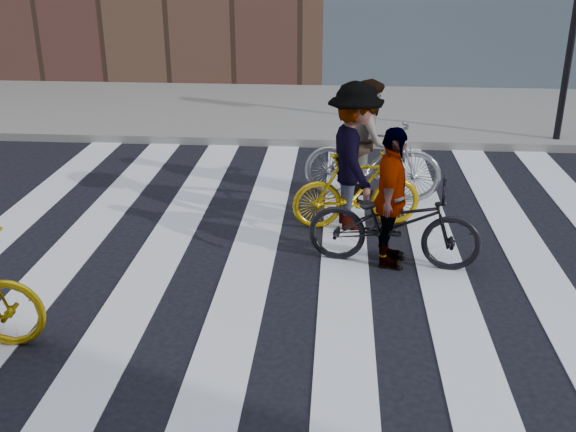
# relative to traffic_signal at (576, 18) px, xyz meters

# --- Properties ---
(ground) EXTENTS (100.00, 100.00, 0.00)m
(ground) POSITION_rel_traffic_signal_xyz_m (-4.40, -5.32, -2.28)
(ground) COLOR black
(ground) RESTS_ON ground
(sidewalk_far) EXTENTS (100.00, 5.00, 0.15)m
(sidewalk_far) POSITION_rel_traffic_signal_xyz_m (-4.40, 2.18, -2.20)
(sidewalk_far) COLOR gray
(sidewalk_far) RESTS_ON ground
(zebra_crosswalk) EXTENTS (8.25, 10.00, 0.01)m
(zebra_crosswalk) POSITION_rel_traffic_signal_xyz_m (-4.40, -5.32, -2.27)
(zebra_crosswalk) COLOR white
(zebra_crosswalk) RESTS_ON ground
(traffic_signal) EXTENTS (0.22, 0.42, 3.33)m
(traffic_signal) POSITION_rel_traffic_signal_xyz_m (0.00, 0.00, 0.00)
(traffic_signal) COLOR black
(traffic_signal) RESTS_ON ground
(bike_silver_mid) EXTENTS (2.02, 0.78, 1.18)m
(bike_silver_mid) POSITION_rel_traffic_signal_xyz_m (-3.47, -2.86, -1.69)
(bike_silver_mid) COLOR #989BA1
(bike_silver_mid) RESTS_ON ground
(bike_yellow_right) EXTENTS (1.74, 0.78, 1.01)m
(bike_yellow_right) POSITION_rel_traffic_signal_xyz_m (-3.71, -3.93, -1.78)
(bike_yellow_right) COLOR #C69A0B
(bike_yellow_right) RESTS_ON ground
(bike_dark_rear) EXTENTS (2.03, 0.95, 1.03)m
(bike_dark_rear) POSITION_rel_traffic_signal_xyz_m (-3.31, -5.02, -1.77)
(bike_dark_rear) COLOR black
(bike_dark_rear) RESTS_ON ground
(rider_mid) EXTENTS (0.75, 0.91, 1.74)m
(rider_mid) POSITION_rel_traffic_signal_xyz_m (-3.52, -2.86, -1.41)
(rider_mid) COLOR slate
(rider_mid) RESTS_ON ground
(rider_right) EXTENTS (0.93, 1.34, 1.90)m
(rider_right) POSITION_rel_traffic_signal_xyz_m (-3.76, -3.93, -1.33)
(rider_right) COLOR slate
(rider_right) RESTS_ON ground
(rider_rear) EXTENTS (0.53, 1.00, 1.63)m
(rider_rear) POSITION_rel_traffic_signal_xyz_m (-3.36, -5.02, -1.47)
(rider_rear) COLOR slate
(rider_rear) RESTS_ON ground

